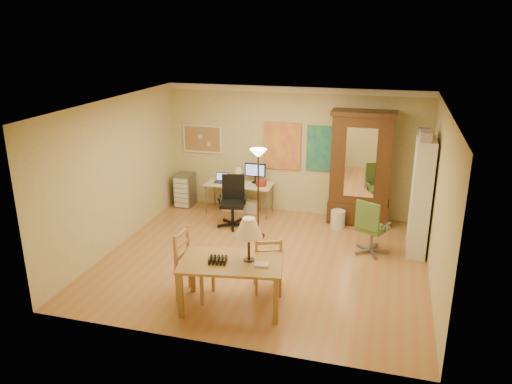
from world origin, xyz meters
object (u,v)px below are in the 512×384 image
(computer_desk, at_px, (241,194))
(office_chair_black, at_px, (233,213))
(dining_table, at_px, (238,252))
(bookshelf, at_px, (421,197))
(office_chair_green, at_px, (370,239))
(armoire, at_px, (360,175))

(computer_desk, xyz_separation_m, office_chair_black, (0.07, -0.81, -0.12))
(dining_table, distance_m, bookshelf, 3.64)
(dining_table, height_order, office_chair_green, dining_table)
(dining_table, distance_m, office_chair_green, 2.96)
(armoire, bearing_deg, office_chair_green, -77.08)
(office_chair_green, height_order, bookshelf, bookshelf)
(office_chair_green, distance_m, bookshelf, 1.13)
(computer_desk, xyz_separation_m, office_chair_green, (2.83, -1.38, -0.13))
(computer_desk, height_order, office_chair_green, computer_desk)
(dining_table, height_order, computer_desk, dining_table)
(office_chair_green, bearing_deg, bookshelf, 20.44)
(armoire, bearing_deg, dining_table, -110.37)
(computer_desk, relative_size, office_chair_green, 1.42)
(armoire, xyz_separation_m, bookshelf, (1.12, -1.17, 0.03))
(dining_table, relative_size, bookshelf, 0.76)
(office_chair_green, distance_m, armoire, 1.67)
(computer_desk, xyz_separation_m, bookshelf, (3.62, -1.08, 0.64))
(office_chair_black, relative_size, office_chair_green, 1.02)
(computer_desk, height_order, office_chair_black, computer_desk)
(office_chair_black, height_order, bookshelf, bookshelf)
(armoire, bearing_deg, bookshelf, -46.26)
(dining_table, relative_size, armoire, 0.68)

